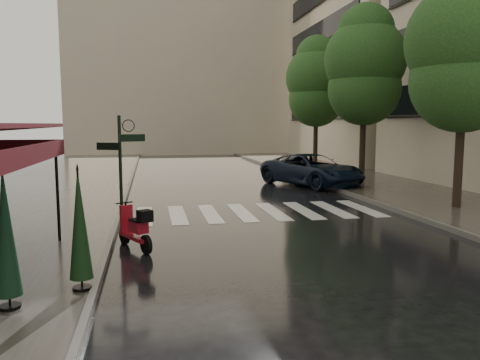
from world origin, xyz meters
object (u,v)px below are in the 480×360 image
object	(u,v)px
parked_car	(312,170)
parasol_front	(6,233)
scooter	(136,229)
parasol_back	(80,224)

from	to	relation	value
parked_car	parasol_front	world-z (taller)	parasol_front
scooter	parasol_back	size ratio (longest dim) A/B	0.70
parked_car	parasol_front	bearing A→B (deg)	-149.31
parasol_front	parasol_back	size ratio (longest dim) A/B	1.05
scooter	parked_car	size ratio (longest dim) A/B	0.27
scooter	parasol_front	distance (m)	4.00
parasol_front	parasol_back	xyz separation A→B (m)	(0.96, 0.64, -0.05)
scooter	parasol_front	xyz separation A→B (m)	(-1.77, -3.50, 0.81)
parked_car	scooter	bearing A→B (deg)	-151.95
parasol_back	parasol_front	bearing A→B (deg)	-146.23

